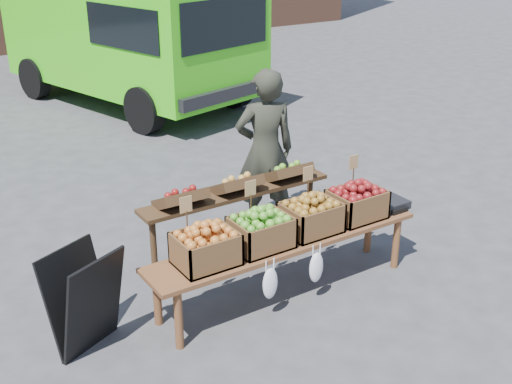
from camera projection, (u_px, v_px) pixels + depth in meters
ground at (255, 298)px, 5.92m from camera, size 80.00×80.00×0.00m
delivery_van at (129, 39)px, 11.72m from camera, size 3.71×5.75×2.37m
vendor at (265, 151)px, 6.96m from camera, size 0.76×0.62×1.80m
chalkboard_sign at (85, 301)px, 5.08m from camera, size 0.65×0.53×0.87m
back_table at (237, 217)px, 6.30m from camera, size 2.10×0.44×1.04m
display_bench at (286, 266)px, 5.88m from camera, size 2.70×0.56×0.57m
crate_golden_apples at (206, 249)px, 5.30m from camera, size 0.50×0.40×0.28m
crate_russet_pears at (261, 232)px, 5.58m from camera, size 0.50×0.40×0.28m
crate_red_apples at (311, 218)px, 5.85m from camera, size 0.50×0.40×0.28m
crate_green_apples at (357, 204)px, 6.13m from camera, size 0.50×0.40×0.28m
weighing_scale at (388, 204)px, 6.38m from camera, size 0.34×0.30×0.08m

